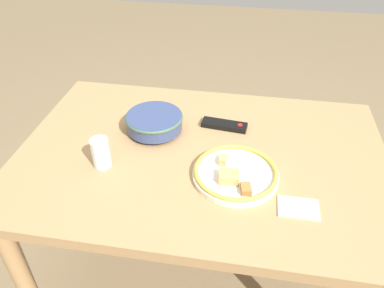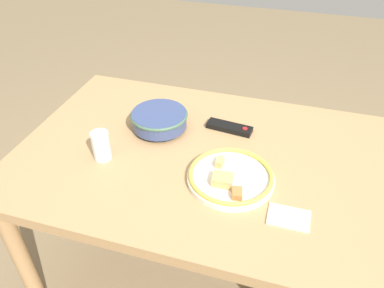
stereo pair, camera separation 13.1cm
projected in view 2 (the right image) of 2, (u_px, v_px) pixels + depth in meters
name	position (u px, v px, depth m)	size (l,w,h in m)	color
ground_plane	(199.00, 271.00, 1.75)	(8.00, 8.00, 0.00)	#7F6B4C
dining_table	(200.00, 171.00, 1.37)	(1.30, 0.88, 0.71)	tan
noodle_bowl	(159.00, 119.00, 1.42)	(0.22, 0.22, 0.07)	#384775
food_plate	(230.00, 177.00, 1.20)	(0.28, 0.28, 0.05)	silver
tv_remote	(229.00, 127.00, 1.43)	(0.18, 0.07, 0.02)	black
drinking_glass	(101.00, 146.00, 1.27)	(0.06, 0.06, 0.11)	silver
folded_napkin	(289.00, 218.00, 1.08)	(0.12, 0.08, 0.01)	beige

